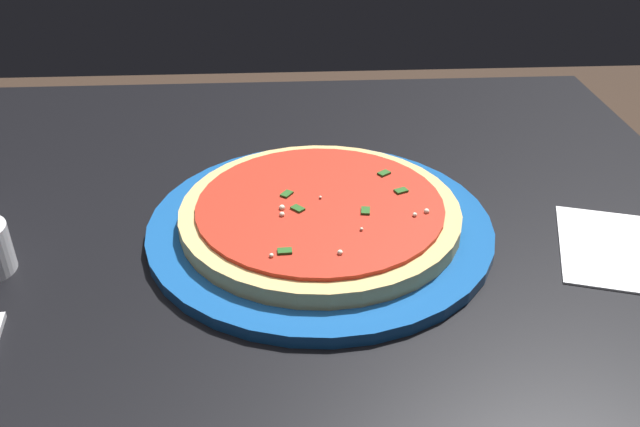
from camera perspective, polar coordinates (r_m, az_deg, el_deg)
name	(u,v)px	position (r m, az deg, el deg)	size (l,w,h in m)	color
restaurant_table	(270,341)	(0.74, -4.26, -10.72)	(0.92, 0.77, 0.74)	black
serving_plate	(320,226)	(0.64, 0.00, -1.09)	(0.32, 0.32, 0.01)	#195199
pizza	(320,213)	(0.63, 0.00, 0.08)	(0.26, 0.26, 0.02)	#DBB26B
napkin_folded_right	(628,251)	(0.67, 24.71, -2.88)	(0.12, 0.13, 0.00)	white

